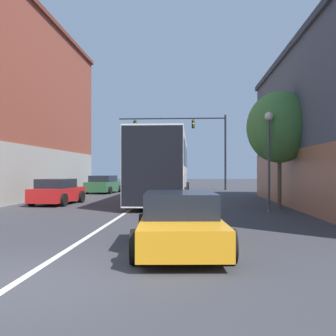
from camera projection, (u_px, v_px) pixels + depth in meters
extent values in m
plane|color=#38383D|center=(16.00, 283.00, 6.16)|extent=(160.00, 160.00, 0.00)
cube|color=silver|center=(145.00, 200.00, 23.21)|extent=(0.14, 46.14, 0.01)
cube|color=#9E998E|center=(45.00, 173.00, 24.90)|extent=(0.24, 22.30, 3.20)
cube|color=#A86647|center=(292.00, 179.00, 18.73)|extent=(0.24, 18.70, 2.74)
cube|color=silver|center=(163.00, 167.00, 22.53)|extent=(2.62, 12.92, 3.47)
cube|color=black|center=(163.00, 156.00, 22.54)|extent=(2.67, 12.66, 1.11)
cube|color=beige|center=(163.00, 172.00, 22.53)|extent=(2.66, 12.79, 0.35)
cube|color=black|center=(152.00, 166.00, 16.11)|extent=(2.54, 0.07, 3.34)
cylinder|color=black|center=(148.00, 189.00, 26.59)|extent=(0.30, 1.00, 1.00)
cylinder|color=black|center=(187.00, 189.00, 26.44)|extent=(0.30, 1.00, 1.00)
cylinder|color=black|center=(129.00, 197.00, 18.60)|extent=(0.30, 1.00, 1.00)
cylinder|color=black|center=(185.00, 198.00, 18.45)|extent=(0.30, 1.00, 1.00)
cube|color=orange|center=(180.00, 229.00, 8.71)|extent=(1.99, 4.36, 0.56)
cube|color=black|center=(180.00, 204.00, 8.97)|extent=(1.71, 2.31, 0.53)
cylinder|color=black|center=(144.00, 227.00, 10.01)|extent=(0.27, 0.67, 0.66)
cylinder|color=black|center=(212.00, 227.00, 10.03)|extent=(0.27, 0.67, 0.66)
cylinder|color=black|center=(136.00, 247.00, 7.38)|extent=(0.27, 0.67, 0.66)
cylinder|color=black|center=(230.00, 246.00, 7.40)|extent=(0.27, 0.67, 0.66)
cube|color=red|center=(58.00, 194.00, 20.62)|extent=(1.93, 4.00, 0.69)
cube|color=black|center=(56.00, 183.00, 20.43)|extent=(1.64, 2.14, 0.47)
cylinder|color=black|center=(53.00, 196.00, 21.93)|extent=(0.27, 0.66, 0.65)
cylinder|color=black|center=(81.00, 197.00, 21.69)|extent=(0.27, 0.66, 0.65)
cylinder|color=black|center=(32.00, 200.00, 19.55)|extent=(0.27, 0.66, 0.65)
cylinder|color=black|center=(64.00, 200.00, 19.31)|extent=(0.27, 0.66, 0.65)
cube|color=#285633|center=(104.00, 186.00, 31.15)|extent=(2.28, 4.41, 0.74)
cube|color=black|center=(103.00, 179.00, 30.94)|extent=(1.89, 2.38, 0.49)
cylinder|color=black|center=(99.00, 189.00, 32.60)|extent=(0.29, 0.59, 0.57)
cylinder|color=black|center=(120.00, 189.00, 32.27)|extent=(0.29, 0.59, 0.57)
cylinder|color=black|center=(87.00, 190.00, 30.02)|extent=(0.29, 0.59, 0.57)
cylinder|color=black|center=(110.00, 190.00, 29.69)|extent=(0.29, 0.59, 0.57)
cylinder|color=black|center=(225.00, 152.00, 35.93)|extent=(0.18, 0.18, 6.90)
cylinder|color=black|center=(172.00, 118.00, 36.25)|extent=(9.83, 0.12, 0.12)
cube|color=#234723|center=(193.00, 124.00, 36.12)|extent=(0.28, 0.24, 0.80)
sphere|color=black|center=(193.00, 121.00, 35.97)|extent=(0.18, 0.18, 0.18)
sphere|color=orange|center=(193.00, 124.00, 35.97)|extent=(0.18, 0.18, 0.18)
sphere|color=black|center=(193.00, 126.00, 35.97)|extent=(0.18, 0.18, 0.18)
cube|color=#234723|center=(135.00, 124.00, 36.45)|extent=(0.28, 0.24, 0.80)
sphere|color=black|center=(135.00, 121.00, 36.30)|extent=(0.18, 0.18, 0.18)
sphere|color=orange|center=(135.00, 124.00, 36.30)|extent=(0.18, 0.18, 0.18)
sphere|color=black|center=(135.00, 127.00, 36.29)|extent=(0.18, 0.18, 0.18)
cone|color=#47474C|center=(269.00, 210.00, 16.75)|extent=(0.26, 0.26, 0.20)
cylinder|color=#47474C|center=(269.00, 166.00, 16.77)|extent=(0.10, 0.10, 3.97)
sphere|color=#EFE5CC|center=(269.00, 116.00, 16.78)|extent=(0.36, 0.36, 0.36)
cylinder|color=brown|center=(279.00, 182.00, 18.08)|extent=(0.18, 0.18, 2.50)
ellipsoid|color=#4C843D|center=(279.00, 127.00, 18.10)|extent=(3.00, 2.70, 3.30)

